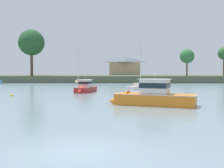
{
  "coord_description": "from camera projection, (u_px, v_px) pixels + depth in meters",
  "views": [
    {
      "loc": [
        1.64,
        -11.21,
        3.25
      ],
      "look_at": [
        0.68,
        26.35,
        1.62
      ],
      "focal_mm": 44.23,
      "sensor_mm": 36.0,
      "label": 1
    }
  ],
  "objects": [
    {
      "name": "ground_plane",
      "position": [
        79.0,
        151.0,
        11.38
      ],
      "size": [
        494.57,
        494.57,
        0.0
      ],
      "primitive_type": "plane",
      "color": "gray"
    },
    {
      "name": "far_shore_bank",
      "position": [
        115.0,
        78.0,
        104.56
      ],
      "size": [
        222.56,
        46.98,
        2.07
      ],
      "primitive_type": "cube",
      "color": "#4C563D",
      "rests_on": "ground"
    },
    {
      "name": "cruiser_orange",
      "position": [
        147.0,
        99.0,
        27.18
      ],
      "size": [
        9.14,
        5.44,
        4.68
      ],
      "color": "orange",
      "rests_on": "ground"
    },
    {
      "name": "sailboat_sand",
      "position": [
        78.0,
        83.0,
        74.38
      ],
      "size": [
        2.77,
        7.17,
        11.29
      ],
      "color": "tan",
      "rests_on": "ground"
    },
    {
      "name": "sailboat_white",
      "position": [
        139.0,
        88.0,
        52.82
      ],
      "size": [
        5.37,
        6.57,
        9.2
      ],
      "color": "white",
      "rests_on": "ground"
    },
    {
      "name": "cruiser_red",
      "position": [
        85.0,
        89.0,
        44.32
      ],
      "size": [
        3.28,
        6.98,
        3.95
      ],
      "color": "#B2231E",
      "rests_on": "ground"
    },
    {
      "name": "mooring_buoy_yellow",
      "position": [
        12.0,
        95.0,
        37.44
      ],
      "size": [
        0.42,
        0.42,
        0.47
      ],
      "color": "yellow",
      "rests_on": "ground"
    },
    {
      "name": "mooring_buoy_red",
      "position": [
        45.0,
        84.0,
        74.04
      ],
      "size": [
        0.36,
        0.36,
        0.41
      ],
      "color": "red",
      "rests_on": "ground"
    },
    {
      "name": "shore_tree_inland_c",
      "position": [
        31.0,
        43.0,
        88.65
      ],
      "size": [
        8.31,
        8.31,
        14.85
      ],
      "color": "brown",
      "rests_on": "far_shore_bank"
    },
    {
      "name": "shore_tree_center_right",
      "position": [
        187.0,
        56.0,
        84.97
      ],
      "size": [
        4.44,
        4.44,
        8.33
      ],
      "color": "brown",
      "rests_on": "far_shore_bank"
    },
    {
      "name": "shore_tree_far_left",
      "position": [
        224.0,
        54.0,
        86.75
      ],
      "size": [
        4.02,
        4.02,
        9.1
      ],
      "color": "brown",
      "rests_on": "far_shore_bank"
    },
    {
      "name": "cottage_behind_trees",
      "position": [
        124.0,
        65.0,
        110.94
      ],
      "size": [
        12.95,
        7.92,
        7.55
      ],
      "color": "tan",
      "rests_on": "far_shore_bank"
    }
  ]
}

